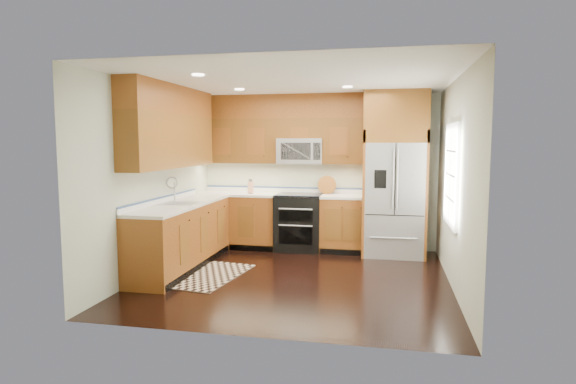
% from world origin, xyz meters
% --- Properties ---
extents(ground, '(4.00, 4.00, 0.00)m').
position_xyz_m(ground, '(0.00, 0.00, 0.00)').
color(ground, black).
rests_on(ground, ground).
extents(wall_back, '(4.00, 0.02, 2.60)m').
position_xyz_m(wall_back, '(0.00, 2.00, 1.30)').
color(wall_back, beige).
rests_on(wall_back, ground).
extents(wall_left, '(0.02, 4.00, 2.60)m').
position_xyz_m(wall_left, '(-2.00, 0.00, 1.30)').
color(wall_left, beige).
rests_on(wall_left, ground).
extents(wall_right, '(0.02, 4.00, 2.60)m').
position_xyz_m(wall_right, '(2.00, 0.00, 1.30)').
color(wall_right, beige).
rests_on(wall_right, ground).
extents(window, '(0.04, 1.10, 1.30)m').
position_xyz_m(window, '(1.98, 0.20, 1.40)').
color(window, white).
rests_on(window, ground).
extents(base_cabinets, '(2.85, 3.00, 0.90)m').
position_xyz_m(base_cabinets, '(-1.23, 0.90, 0.45)').
color(base_cabinets, '#8F571B').
rests_on(base_cabinets, ground).
extents(countertop, '(2.86, 3.01, 0.04)m').
position_xyz_m(countertop, '(-1.09, 1.01, 0.92)').
color(countertop, white).
rests_on(countertop, base_cabinets).
extents(upper_cabinets, '(2.85, 3.00, 1.15)m').
position_xyz_m(upper_cabinets, '(-1.15, 1.09, 2.02)').
color(upper_cabinets, brown).
rests_on(upper_cabinets, ground).
extents(range, '(0.76, 0.67, 0.95)m').
position_xyz_m(range, '(-0.25, 1.67, 0.47)').
color(range, black).
rests_on(range, ground).
extents(microwave, '(0.76, 0.40, 0.42)m').
position_xyz_m(microwave, '(-0.25, 1.80, 1.66)').
color(microwave, '#B2B2B7').
rests_on(microwave, ground).
extents(refrigerator, '(0.98, 0.75, 2.60)m').
position_xyz_m(refrigerator, '(1.30, 1.63, 1.30)').
color(refrigerator, '#B2B2B7').
rests_on(refrigerator, ground).
extents(sink_faucet, '(0.54, 0.44, 0.37)m').
position_xyz_m(sink_faucet, '(-1.73, 0.23, 0.99)').
color(sink_faucet, '#B2B2B7').
rests_on(sink_faucet, countertop).
extents(rug, '(1.02, 1.49, 0.01)m').
position_xyz_m(rug, '(-1.20, -0.12, 0.01)').
color(rug, black).
rests_on(rug, ground).
extents(knife_block, '(0.12, 0.14, 0.24)m').
position_xyz_m(knife_block, '(-1.10, 1.70, 1.04)').
color(knife_block, tan).
rests_on(knife_block, countertop).
extents(utensil_crock, '(0.14, 0.14, 0.30)m').
position_xyz_m(utensil_crock, '(0.19, 1.92, 1.04)').
color(utensil_crock, maroon).
rests_on(utensil_crock, countertop).
extents(cutting_board, '(0.32, 0.32, 0.02)m').
position_xyz_m(cutting_board, '(0.19, 1.85, 0.95)').
color(cutting_board, brown).
rests_on(cutting_board, countertop).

